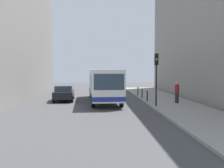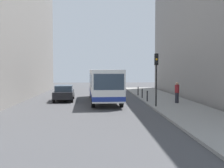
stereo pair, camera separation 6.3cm
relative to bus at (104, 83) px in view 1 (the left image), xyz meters
The scene contains 10 objects.
ground_plane 3.05m from the bus, 80.23° to the right, with size 80.00×80.00×0.00m, color #424244.
sidewalk 6.54m from the bus, 23.05° to the right, with size 4.40×40.00×0.15m, color gray.
building_right 13.19m from the bus, ahead, with size 7.00×32.00×14.28m, color gray.
bus is the anchor object (origin of this frame).
car_beside_bus 4.04m from the bus, 167.49° to the left, with size 2.06×4.49×1.48m.
traffic_light 6.29m from the bus, 49.79° to the right, with size 0.28×0.33×4.10m.
bollard_near 4.26m from the bus, 19.65° to the right, with size 0.11×0.11×0.95m, color black.
bollard_mid 4.30m from the bus, 21.23° to the left, with size 0.11×0.11×0.95m, color black.
bollard_far 5.96m from the bus, 48.59° to the left, with size 0.11×0.11×0.95m, color black.
pedestrian_near_signal 6.79m from the bus, 22.77° to the right, with size 0.38×0.38×1.80m.
Camera 1 is at (-0.98, -23.37, 3.02)m, focal length 44.17 mm.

